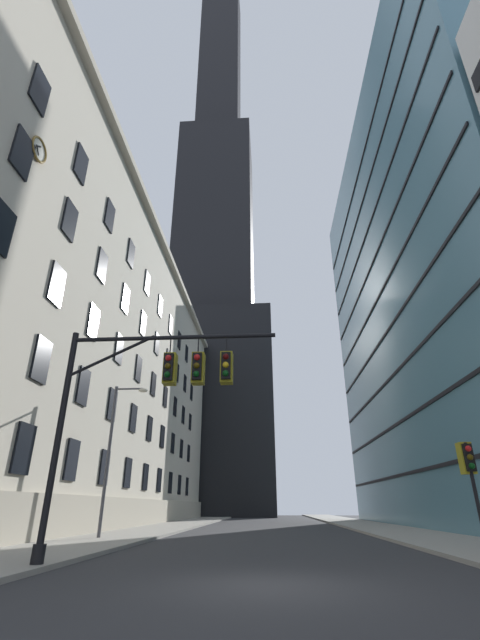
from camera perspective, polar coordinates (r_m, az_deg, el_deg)
name	(u,v)px	position (r m, az deg, el deg)	size (l,w,h in m)	color
ground_plane	(268,589)	(11.02, 3.77, -32.65)	(102.00, 160.00, 0.10)	#303033
station_building	(58,364)	(43.91, -23.42, -5.44)	(18.34, 64.34, 28.26)	beige
dark_skyscraper	(215,267)	(96.91, -3.43, 7.20)	(24.52, 24.52, 180.27)	black
glass_office_midrise	(473,285)	(46.94, 29.11, 4.16)	(18.87, 42.63, 42.70)	teal
traffic_signal_mast	(158,386)	(13.93, -11.02, -8.80)	(7.01, 0.63, 6.91)	black
traffic_light_near_right	(468,464)	(17.01, 28.59, -16.78)	(0.40, 0.63, 3.51)	black
street_lamppost	(114,444)	(25.44, -16.69, -15.79)	(1.99, 0.32, 7.94)	#47474C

